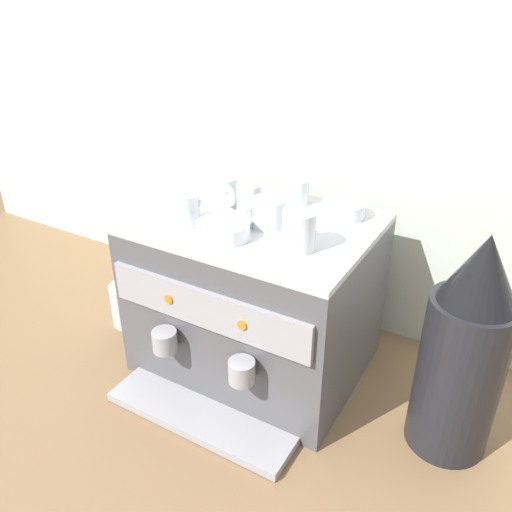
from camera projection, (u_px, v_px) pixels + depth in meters
ground_plane at (256, 358)px, 1.36m from camera, size 4.00×4.00×0.00m
tiled_backsplash_wall at (316, 127)px, 1.34m from camera, size 2.80×0.03×1.08m
espresso_machine at (255, 296)px, 1.27m from camera, size 0.53×0.51×0.40m
ceramic_cup_0 at (250, 198)px, 1.20m from camera, size 0.08×0.08×0.07m
ceramic_cup_1 at (187, 209)px, 1.14m from camera, size 0.10×0.07×0.07m
ceramic_cup_2 at (298, 230)px, 1.04m from camera, size 0.09×0.09×0.08m
ceramic_cup_3 at (266, 213)px, 1.13m from camera, size 0.09×0.10×0.06m
ceramic_cup_4 at (223, 190)px, 1.25m from camera, size 0.10×0.09×0.06m
ceramic_cup_5 at (294, 190)px, 1.25m from camera, size 0.10×0.07×0.06m
ceramic_bowl_0 at (223, 230)px, 1.09m from camera, size 0.11×0.11×0.03m
ceramic_bowl_1 at (343, 210)px, 1.19m from camera, size 0.10×0.10×0.03m
coffee_grinder at (464, 353)px, 1.02m from camera, size 0.17×0.17×0.49m
milk_pitcher at (129, 304)px, 1.48m from camera, size 0.10×0.10×0.12m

